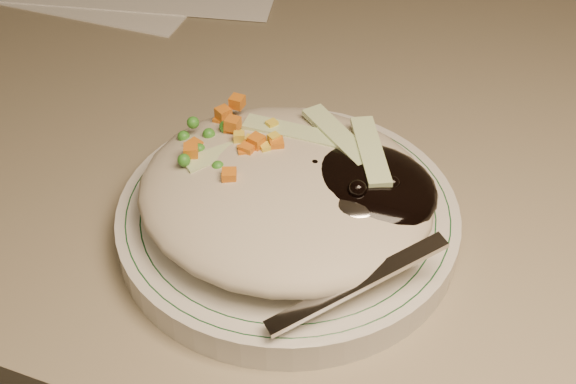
% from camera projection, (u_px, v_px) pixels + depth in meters
% --- Properties ---
extents(desk, '(1.40, 0.70, 0.74)m').
position_uv_depth(desk, '(442.00, 274.00, 0.78)').
color(desk, gray).
rests_on(desk, ground).
extents(plate, '(0.23, 0.23, 0.02)m').
position_uv_depth(plate, '(288.00, 221.00, 0.54)').
color(plate, silver).
rests_on(plate, desk).
extents(plate_rim, '(0.22, 0.22, 0.00)m').
position_uv_depth(plate_rim, '(288.00, 210.00, 0.53)').
color(plate_rim, '#144723').
rests_on(plate_rim, plate).
extents(meal, '(0.21, 0.19, 0.05)m').
position_uv_depth(meal, '(294.00, 188.00, 0.51)').
color(meal, '#B3AA91').
rests_on(meal, plate).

